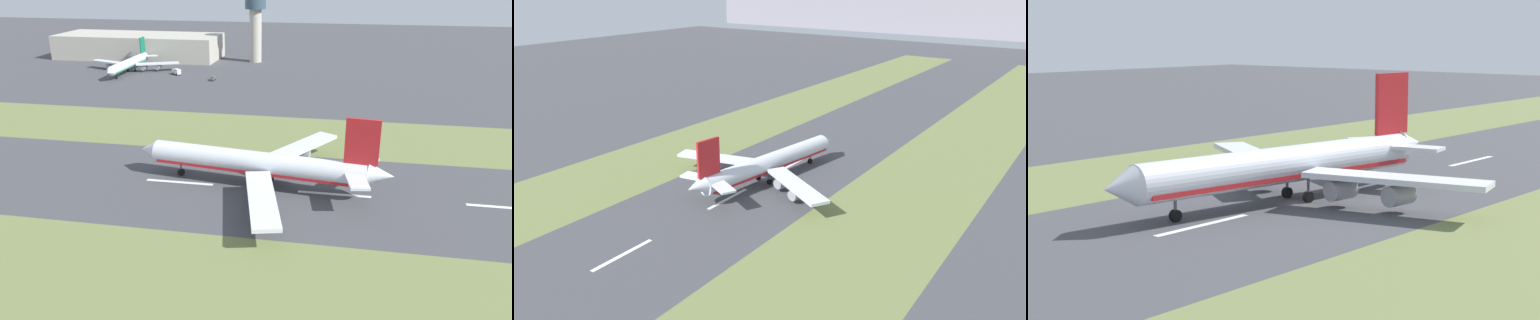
# 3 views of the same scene
# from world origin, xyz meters

# --- Properties ---
(ground_plane) EXTENTS (800.00, 800.00, 0.00)m
(ground_plane) POSITION_xyz_m (0.00, 0.00, 0.00)
(ground_plane) COLOR #424247
(grass_median_east) EXTENTS (40.00, 600.00, 0.01)m
(grass_median_east) POSITION_xyz_m (45.00, 0.00, 0.00)
(grass_median_east) COLOR olive
(grass_median_east) RESTS_ON ground
(centreline_dash_near) EXTENTS (1.20, 18.00, 0.01)m
(centreline_dash_near) POSITION_xyz_m (0.00, -59.27, 0.01)
(centreline_dash_near) COLOR silver
(centreline_dash_near) RESTS_ON ground
(centreline_dash_mid) EXTENTS (1.20, 18.00, 0.01)m
(centreline_dash_mid) POSITION_xyz_m (0.00, -19.27, 0.01)
(centreline_dash_mid) COLOR silver
(centreline_dash_mid) RESTS_ON ground
(centreline_dash_far) EXTENTS (1.20, 18.00, 0.01)m
(centreline_dash_far) POSITION_xyz_m (0.00, 20.73, 0.01)
(centreline_dash_far) COLOR silver
(centreline_dash_far) RESTS_ON ground
(airplane_main_jet) EXTENTS (63.52, 67.11, 20.20)m
(airplane_main_jet) POSITION_xyz_m (1.44, -1.16, 6.02)
(airplane_main_jet) COLOR silver
(airplane_main_jet) RESTS_ON ground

